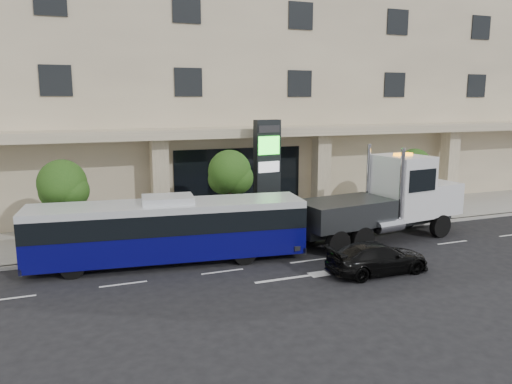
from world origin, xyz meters
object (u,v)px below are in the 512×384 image
black_sedan (377,258)px  signage_pylon (267,173)px  tow_truck (387,201)px  city_bus (169,229)px

black_sedan → signage_pylon: 8.92m
tow_truck → signage_pylon: size_ratio=1.82×
signage_pylon → black_sedan: bearing=-87.4°
tow_truck → signage_pylon: bearing=131.1°
tow_truck → black_sedan: size_ratio=2.41×
tow_truck → signage_pylon: signage_pylon is taller
city_bus → tow_truck: (11.12, -0.12, 0.45)m
tow_truck → black_sedan: (-3.39, -4.21, -1.33)m
city_bus → black_sedan: bearing=-22.6°
tow_truck → signage_pylon: (-4.85, 4.24, 1.14)m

